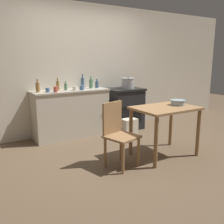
# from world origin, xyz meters

# --- Properties ---
(ground_plane) EXTENTS (14.00, 14.00, 0.00)m
(ground_plane) POSITION_xyz_m (0.00, 0.00, 0.00)
(ground_plane) COLOR brown
(wall_back) EXTENTS (8.00, 0.07, 2.55)m
(wall_back) POSITION_xyz_m (0.00, 1.58, 1.27)
(wall_back) COLOR beige
(wall_back) RESTS_ON ground_plane
(counter_cabinet) EXTENTS (1.45, 0.51, 0.91)m
(counter_cabinet) POSITION_xyz_m (-0.41, 1.31, 0.46)
(counter_cabinet) COLOR beige
(counter_cabinet) RESTS_ON ground_plane
(stove) EXTENTS (0.74, 0.63, 0.87)m
(stove) POSITION_xyz_m (0.77, 1.25, 0.44)
(stove) COLOR black
(stove) RESTS_ON ground_plane
(work_table) EXTENTS (0.95, 0.68, 0.77)m
(work_table) POSITION_xyz_m (0.44, -0.35, 0.64)
(work_table) COLOR #997047
(work_table) RESTS_ON ground_plane
(chair) EXTENTS (0.49, 0.49, 0.90)m
(chair) POSITION_xyz_m (-0.37, -0.28, 0.48)
(chair) COLOR #997047
(chair) RESTS_ON ground_plane
(flour_sack) EXTENTS (0.30, 0.21, 0.32)m
(flour_sack) POSITION_xyz_m (0.61, 0.81, 0.16)
(flour_sack) COLOR beige
(flour_sack) RESTS_ON ground_plane
(stock_pot) EXTENTS (0.27, 0.27, 0.25)m
(stock_pot) POSITION_xyz_m (0.82, 1.17, 0.98)
(stock_pot) COLOR #A8A8AD
(stock_pot) RESTS_ON stove
(mixing_bowl_large) EXTENTS (0.24, 0.24, 0.08)m
(mixing_bowl_large) POSITION_xyz_m (0.72, -0.33, 0.82)
(mixing_bowl_large) COLOR #93A8B2
(mixing_bowl_large) RESTS_ON work_table
(bottle_far_left) EXTENTS (0.08, 0.08, 0.24)m
(bottle_far_left) POSITION_xyz_m (0.06, 1.36, 1.00)
(bottle_far_left) COLOR #517F5B
(bottle_far_left) RESTS_ON counter_cabinet
(bottle_left) EXTENTS (0.07, 0.07, 0.18)m
(bottle_left) POSITION_xyz_m (0.18, 1.35, 0.98)
(bottle_left) COLOR #3D5675
(bottle_left) RESTS_ON counter_cabinet
(bottle_mid_left) EXTENTS (0.06, 0.06, 0.28)m
(bottle_mid_left) POSITION_xyz_m (-0.08, 1.47, 1.01)
(bottle_mid_left) COLOR #3D5675
(bottle_mid_left) RESTS_ON counter_cabinet
(bottle_center_left) EXTENTS (0.07, 0.07, 0.23)m
(bottle_center_left) POSITION_xyz_m (-1.01, 1.33, 1.00)
(bottle_center_left) COLOR olive
(bottle_center_left) RESTS_ON counter_cabinet
(bottle_center) EXTENTS (0.06, 0.06, 0.16)m
(bottle_center) POSITION_xyz_m (-0.49, 1.34, 0.97)
(bottle_center) COLOR #517F5B
(bottle_center) RESTS_ON counter_cabinet
(bottle_center_right) EXTENTS (0.06, 0.06, 0.23)m
(bottle_center_right) POSITION_xyz_m (-0.62, 1.39, 1.00)
(bottle_center_right) COLOR olive
(bottle_center_right) RESTS_ON counter_cabinet
(cup_mid_right) EXTENTS (0.08, 0.08, 0.10)m
(cup_mid_right) POSITION_xyz_m (-0.75, 1.16, 0.96)
(cup_mid_right) COLOR #B74C42
(cup_mid_right) RESTS_ON counter_cabinet
(cup_right) EXTENTS (0.07, 0.07, 0.08)m
(cup_right) POSITION_xyz_m (-0.87, 1.22, 0.95)
(cup_right) COLOR #4C6B99
(cup_right) RESTS_ON counter_cabinet
(cup_far_right) EXTENTS (0.09, 0.09, 0.08)m
(cup_far_right) POSITION_xyz_m (-0.23, 1.19, 0.95)
(cup_far_right) COLOR #4C6B99
(cup_far_right) RESTS_ON counter_cabinet
(cup_end_right) EXTENTS (0.09, 0.09, 0.08)m
(cup_end_right) POSITION_xyz_m (-0.35, 1.21, 0.95)
(cup_end_right) COLOR silver
(cup_end_right) RESTS_ON counter_cabinet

